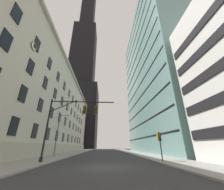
# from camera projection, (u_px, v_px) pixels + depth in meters

# --- Properties ---
(ground_plane) EXTENTS (102.00, 160.00, 0.10)m
(ground_plane) POSITION_uv_depth(u_px,v_px,m) (105.00, 168.00, 11.53)
(ground_plane) COLOR #303033
(sidewalk_left) EXTENTS (5.00, 160.00, 0.15)m
(sidewalk_left) POSITION_uv_depth(u_px,v_px,m) (7.00, 167.00, 11.11)
(sidewalk_left) COLOR gray
(sidewalk_left) RESTS_ON ground
(sidewalk_right) EXTENTS (5.00, 160.00, 0.15)m
(sidewalk_right) POSITION_uv_depth(u_px,v_px,m) (194.00, 165.00, 12.05)
(sidewalk_right) COLOR gray
(sidewalk_right) RESTS_ON ground
(station_building) EXTENTS (18.55, 65.31, 24.26)m
(station_building) POSITION_uv_depth(u_px,v_px,m) (41.00, 110.00, 39.65)
(station_building) COLOR beige
(station_building) RESTS_ON ground
(dark_skyscraper) EXTENTS (29.83, 29.83, 223.58)m
(dark_skyscraper) POSITION_uv_depth(u_px,v_px,m) (82.00, 69.00, 114.52)
(dark_skyscraper) COLOR black
(dark_skyscraper) RESTS_ON ground
(glass_office_midrise) EXTENTS (17.66, 39.06, 51.09)m
(glass_office_midrise) POSITION_uv_depth(u_px,v_px,m) (162.00, 74.00, 44.92)
(glass_office_midrise) COLOR gray
(glass_office_midrise) RESTS_ON ground
(traffic_signal_mast) EXTENTS (8.32, 0.63, 7.32)m
(traffic_signal_mast) POSITION_uv_depth(u_px,v_px,m) (75.00, 116.00, 16.13)
(traffic_signal_mast) COLOR black
(traffic_signal_mast) RESTS_ON sidewalk_left
(traffic_light_near_right) EXTENTS (0.40, 0.63, 3.24)m
(traffic_light_near_right) POSITION_uv_depth(u_px,v_px,m) (159.00, 138.00, 15.80)
(traffic_light_near_right) COLOR black
(traffic_light_near_right) RESTS_ON sidewalk_right
(street_lamppost) EXTENTS (2.39, 0.32, 7.33)m
(street_lamppost) POSITION_uv_depth(u_px,v_px,m) (60.00, 130.00, 23.83)
(street_lamppost) COLOR #47474C
(street_lamppost) RESTS_ON sidewalk_left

